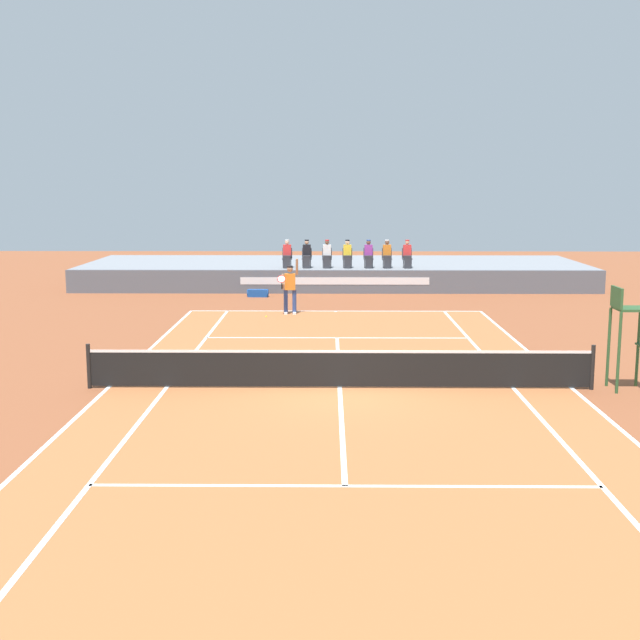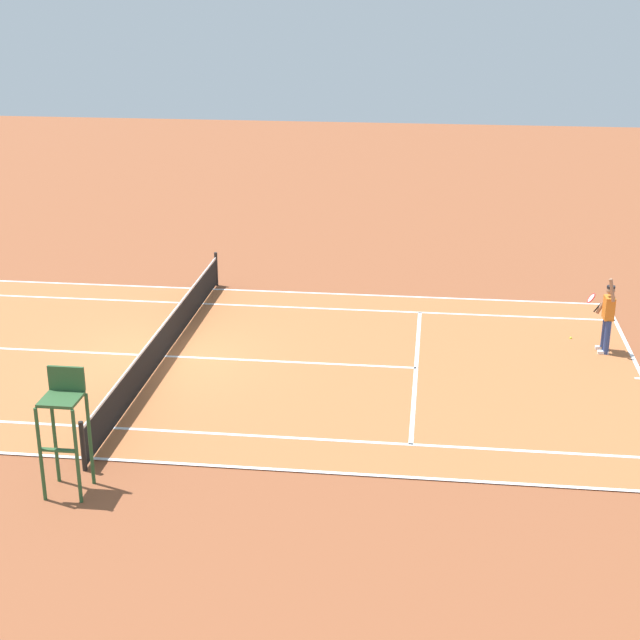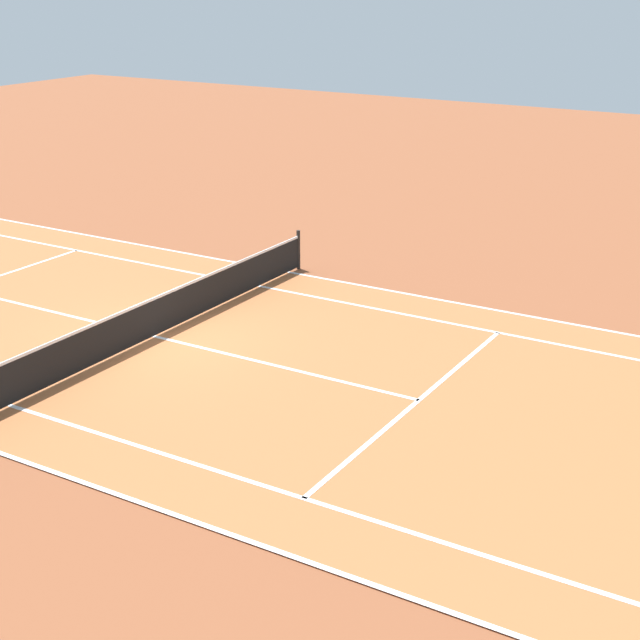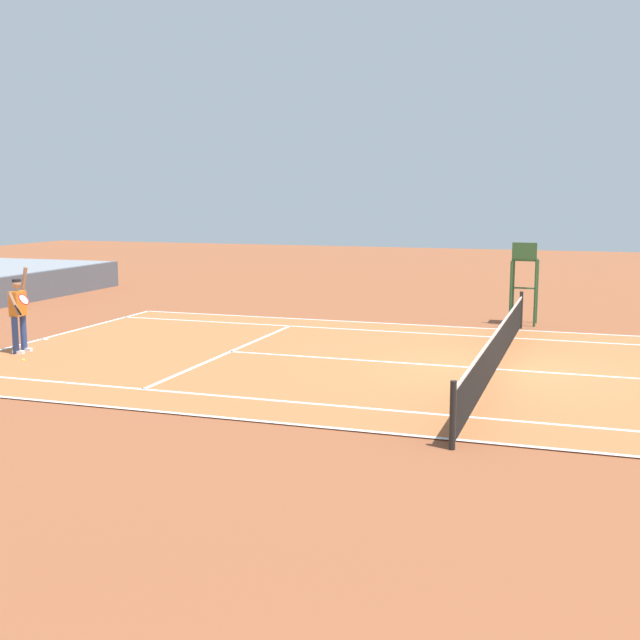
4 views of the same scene
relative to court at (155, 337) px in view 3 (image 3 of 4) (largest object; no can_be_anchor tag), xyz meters
name	(u,v)px [view 3 (image 3 of 4)]	position (x,y,z in m)	size (l,w,h in m)	color
ground_plane	(156,338)	(0.00, 0.00, -0.01)	(80.00, 80.00, 0.00)	brown
court	(155,337)	(0.00, 0.00, 0.00)	(11.08, 23.88, 0.03)	#B76638
net	(154,315)	(0.00, 0.00, 0.51)	(11.98, 0.10, 1.07)	black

